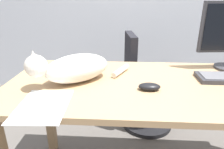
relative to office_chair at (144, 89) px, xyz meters
The scene contains 5 objects.
desk 0.75m from the office_chair, 89.61° to the right, with size 1.66×0.73×0.76m.
office_chair is the anchor object (origin of this frame).
cat 0.96m from the office_chair, 122.72° to the right, with size 0.51×0.39×0.20m.
computer_mouse 0.89m from the office_chair, 94.39° to the right, with size 0.11×0.06×0.04m, color black.
paper_sheet 1.18m from the office_chair, 118.62° to the right, with size 0.21×0.30×0.00m, color white.
Camera 1 is at (-0.20, -1.01, 1.20)m, focal length 32.16 mm.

